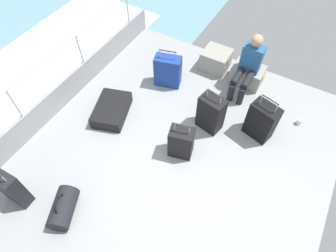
{
  "coord_description": "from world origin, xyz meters",
  "views": [
    {
      "loc": [
        1.02,
        -1.9,
        3.75
      ],
      "look_at": [
        -0.28,
        0.35,
        0.25
      ],
      "focal_mm": 30.5,
      "sensor_mm": 36.0,
      "label": 1
    }
  ],
  "objects_px": {
    "suitcase_2": "(168,71)",
    "suitcase_6": "(261,121)",
    "suitcase_7": "(211,113)",
    "suitcase_3": "(181,142)",
    "suitcase_1": "(11,188)",
    "paper_cup": "(299,122)",
    "cargo_crate_1": "(247,75)",
    "suitcase_5": "(112,110)",
    "cargo_crate_0": "(216,60)",
    "passenger_seated": "(248,65)",
    "duffel_bag": "(63,208)"
  },
  "relations": [
    {
      "from": "suitcase_2",
      "to": "suitcase_6",
      "type": "distance_m",
      "value": 1.82
    },
    {
      "from": "suitcase_7",
      "to": "suitcase_3",
      "type": "bearing_deg",
      "value": -103.24
    },
    {
      "from": "suitcase_1",
      "to": "paper_cup",
      "type": "xyz_separation_m",
      "value": [
        2.97,
        3.2,
        -0.27
      ]
    },
    {
      "from": "suitcase_2",
      "to": "suitcase_7",
      "type": "height_order",
      "value": "suitcase_7"
    },
    {
      "from": "cargo_crate_1",
      "to": "suitcase_5",
      "type": "relative_size",
      "value": 0.68
    },
    {
      "from": "suitcase_6",
      "to": "paper_cup",
      "type": "distance_m",
      "value": 0.8
    },
    {
      "from": "cargo_crate_0",
      "to": "suitcase_1",
      "type": "distance_m",
      "value": 3.95
    },
    {
      "from": "passenger_seated",
      "to": "suitcase_1",
      "type": "xyz_separation_m",
      "value": [
        -1.86,
        -3.51,
        -0.22
      ]
    },
    {
      "from": "cargo_crate_1",
      "to": "duffel_bag",
      "type": "relative_size",
      "value": 0.99
    },
    {
      "from": "passenger_seated",
      "to": "suitcase_3",
      "type": "distance_m",
      "value": 1.81
    },
    {
      "from": "passenger_seated",
      "to": "suitcase_7",
      "type": "bearing_deg",
      "value": -98.19
    },
    {
      "from": "paper_cup",
      "to": "cargo_crate_0",
      "type": "bearing_deg",
      "value": 162.37
    },
    {
      "from": "cargo_crate_1",
      "to": "passenger_seated",
      "type": "height_order",
      "value": "passenger_seated"
    },
    {
      "from": "passenger_seated",
      "to": "suitcase_1",
      "type": "relative_size",
      "value": 1.34
    },
    {
      "from": "cargo_crate_1",
      "to": "suitcase_1",
      "type": "distance_m",
      "value": 4.14
    },
    {
      "from": "suitcase_1",
      "to": "suitcase_6",
      "type": "bearing_deg",
      "value": 47.56
    },
    {
      "from": "cargo_crate_1",
      "to": "suitcase_5",
      "type": "height_order",
      "value": "cargo_crate_1"
    },
    {
      "from": "cargo_crate_0",
      "to": "suitcase_1",
      "type": "xyz_separation_m",
      "value": [
        -1.21,
        -3.76,
        0.13
      ]
    },
    {
      "from": "suitcase_6",
      "to": "duffel_bag",
      "type": "distance_m",
      "value": 3.07
    },
    {
      "from": "passenger_seated",
      "to": "paper_cup",
      "type": "height_order",
      "value": "passenger_seated"
    },
    {
      "from": "cargo_crate_0",
      "to": "suitcase_5",
      "type": "bearing_deg",
      "value": -117.91
    },
    {
      "from": "passenger_seated",
      "to": "suitcase_3",
      "type": "bearing_deg",
      "value": -100.14
    },
    {
      "from": "cargo_crate_0",
      "to": "suitcase_2",
      "type": "height_order",
      "value": "suitcase_2"
    },
    {
      "from": "cargo_crate_1",
      "to": "suitcase_3",
      "type": "relative_size",
      "value": 0.85
    },
    {
      "from": "suitcase_3",
      "to": "suitcase_5",
      "type": "relative_size",
      "value": 0.81
    },
    {
      "from": "duffel_bag",
      "to": "cargo_crate_0",
      "type": "bearing_deg",
      "value": 81.51
    },
    {
      "from": "passenger_seated",
      "to": "suitcase_2",
      "type": "relative_size",
      "value": 1.41
    },
    {
      "from": "suitcase_3",
      "to": "suitcase_6",
      "type": "bearing_deg",
      "value": 45.84
    },
    {
      "from": "suitcase_3",
      "to": "suitcase_1",
      "type": "bearing_deg",
      "value": -131.5
    },
    {
      "from": "cargo_crate_0",
      "to": "suitcase_3",
      "type": "bearing_deg",
      "value": -80.43
    },
    {
      "from": "suitcase_2",
      "to": "paper_cup",
      "type": "relative_size",
      "value": 7.39
    },
    {
      "from": "duffel_bag",
      "to": "paper_cup",
      "type": "xyz_separation_m",
      "value": [
        2.3,
        3.04,
        -0.1
      ]
    },
    {
      "from": "paper_cup",
      "to": "suitcase_3",
      "type": "bearing_deg",
      "value": -134.5
    },
    {
      "from": "suitcase_6",
      "to": "suitcase_7",
      "type": "distance_m",
      "value": 0.77
    },
    {
      "from": "cargo_crate_1",
      "to": "paper_cup",
      "type": "height_order",
      "value": "cargo_crate_1"
    },
    {
      "from": "cargo_crate_1",
      "to": "passenger_seated",
      "type": "bearing_deg",
      "value": -90.0
    },
    {
      "from": "suitcase_6",
      "to": "passenger_seated",
      "type": "bearing_deg",
      "value": 124.14
    },
    {
      "from": "suitcase_1",
      "to": "duffel_bag",
      "type": "distance_m",
      "value": 0.71
    },
    {
      "from": "suitcase_2",
      "to": "suitcase_3",
      "type": "distance_m",
      "value": 1.5
    },
    {
      "from": "suitcase_1",
      "to": "paper_cup",
      "type": "distance_m",
      "value": 4.38
    },
    {
      "from": "suitcase_2",
      "to": "suitcase_6",
      "type": "height_order",
      "value": "suitcase_6"
    },
    {
      "from": "cargo_crate_1",
      "to": "paper_cup",
      "type": "bearing_deg",
      "value": -23.75
    },
    {
      "from": "passenger_seated",
      "to": "suitcase_6",
      "type": "bearing_deg",
      "value": -55.86
    },
    {
      "from": "suitcase_5",
      "to": "suitcase_6",
      "type": "relative_size",
      "value": 1.05
    },
    {
      "from": "cargo_crate_1",
      "to": "suitcase_1",
      "type": "bearing_deg",
      "value": -116.81
    },
    {
      "from": "suitcase_2",
      "to": "suitcase_5",
      "type": "bearing_deg",
      "value": -111.91
    },
    {
      "from": "suitcase_3",
      "to": "suitcase_5",
      "type": "distance_m",
      "value": 1.37
    },
    {
      "from": "passenger_seated",
      "to": "suitcase_7",
      "type": "distance_m",
      "value": 1.12
    },
    {
      "from": "cargo_crate_1",
      "to": "duffel_bag",
      "type": "bearing_deg",
      "value": -108.66
    },
    {
      "from": "suitcase_2",
      "to": "suitcase_7",
      "type": "xyz_separation_m",
      "value": [
        1.07,
        -0.52,
        0.03
      ]
    }
  ]
}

